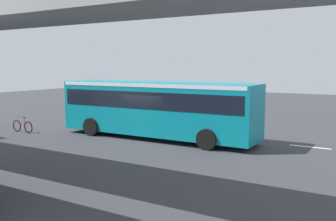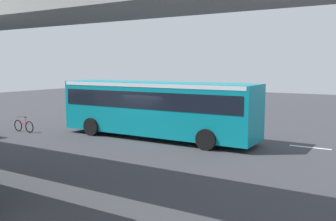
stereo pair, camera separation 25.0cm
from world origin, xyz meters
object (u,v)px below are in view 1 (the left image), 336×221
(bicycle_red, at_px, (23,126))
(pedestrian, at_px, (131,114))
(traffic_sign, at_px, (178,99))
(city_bus, at_px, (156,105))

(bicycle_red, xyz_separation_m, pedestrian, (-4.60, -4.92, 0.51))
(pedestrian, bearing_deg, traffic_sign, -146.47)
(bicycle_red, bearing_deg, city_bus, -162.14)
(traffic_sign, bearing_deg, city_bus, 101.57)
(city_bus, bearing_deg, traffic_sign, -78.43)
(bicycle_red, bearing_deg, traffic_sign, -137.31)
(city_bus, distance_m, pedestrian, 4.27)
(pedestrian, bearing_deg, city_bus, 145.81)
(city_bus, height_order, traffic_sign, city_bus)
(traffic_sign, bearing_deg, bicycle_red, 42.69)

